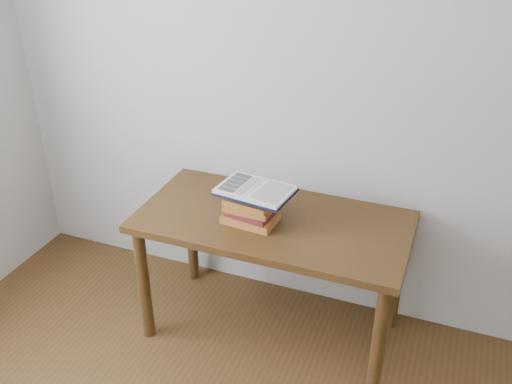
% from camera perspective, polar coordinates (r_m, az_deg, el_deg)
% --- Properties ---
extents(room_shell, '(3.54, 3.54, 2.62)m').
position_cam_1_polar(room_shell, '(1.23, -19.39, 3.03)').
color(room_shell, '#B2B0A8').
rests_on(room_shell, ground).
extents(desk, '(1.30, 0.65, 0.70)m').
position_cam_1_polar(desk, '(2.78, 1.68, -4.41)').
color(desk, '#4A2D12').
rests_on(desk, ground).
extents(book_stack, '(0.26, 0.19, 0.15)m').
position_cam_1_polar(book_stack, '(2.68, -0.58, -1.61)').
color(book_stack, '#AB5826').
rests_on(book_stack, desk).
extents(open_book, '(0.37, 0.28, 0.03)m').
position_cam_1_polar(open_book, '(2.64, -0.07, 0.18)').
color(open_book, black).
rests_on(open_book, book_stack).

